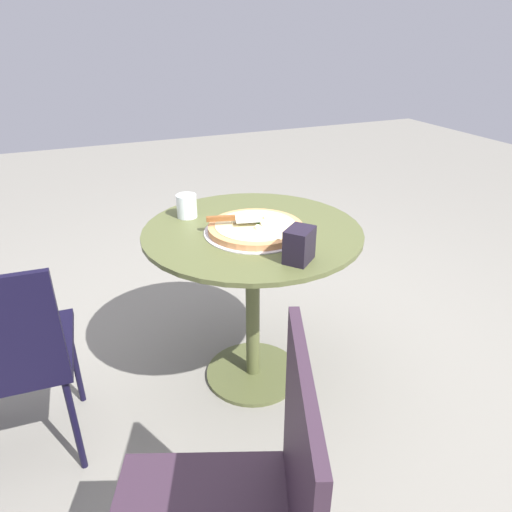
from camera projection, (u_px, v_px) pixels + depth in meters
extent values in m
plane|color=slate|center=(253.00, 374.00, 2.14)|extent=(10.00, 10.00, 0.00)
cylinder|color=#4E532E|center=(252.00, 231.00, 1.82)|extent=(0.86, 0.86, 0.02)
cylinder|color=#4E532E|center=(253.00, 307.00, 1.98)|extent=(0.06, 0.06, 0.69)
cylinder|color=#4E532E|center=(253.00, 372.00, 2.14)|extent=(0.43, 0.43, 0.02)
cylinder|color=silver|center=(256.00, 231.00, 1.79)|extent=(0.40, 0.40, 0.00)
cylinder|color=tan|center=(256.00, 228.00, 1.78)|extent=(0.37, 0.37, 0.02)
cylinder|color=beige|center=(256.00, 225.00, 1.78)|extent=(0.31, 0.31, 0.00)
sphere|color=white|center=(258.00, 227.00, 1.73)|extent=(0.02, 0.02, 0.02)
sphere|color=white|center=(252.00, 217.00, 1.83)|extent=(0.02, 0.02, 0.02)
sphere|color=silver|center=(263.00, 224.00, 1.77)|extent=(0.02, 0.02, 0.02)
sphere|color=beige|center=(265.00, 217.00, 1.83)|extent=(0.02, 0.02, 0.02)
sphere|color=silver|center=(250.00, 219.00, 1.81)|extent=(0.02, 0.02, 0.02)
sphere|color=silver|center=(235.00, 221.00, 1.79)|extent=(0.02, 0.02, 0.02)
sphere|color=#33651F|center=(258.00, 221.00, 1.79)|extent=(0.02, 0.02, 0.02)
cube|color=silver|center=(248.00, 218.00, 1.78)|extent=(0.12, 0.10, 0.00)
cube|color=brown|center=(221.00, 218.00, 1.76)|extent=(0.11, 0.04, 0.02)
cylinder|color=white|center=(187.00, 206.00, 1.91)|extent=(0.08, 0.08, 0.10)
cube|color=black|center=(299.00, 245.00, 1.54)|extent=(0.13, 0.13, 0.12)
cube|color=#31212F|center=(300.00, 461.00, 0.91)|extent=(0.18, 0.41, 0.45)
cube|color=black|center=(9.00, 354.00, 1.60)|extent=(0.44, 0.44, 0.03)
cylinder|color=black|center=(75.00, 362.00, 1.90)|extent=(0.02, 0.02, 0.41)
cylinder|color=black|center=(75.00, 425.00, 1.60)|extent=(0.02, 0.02, 0.41)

